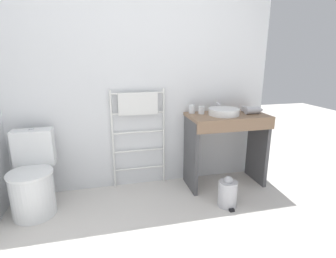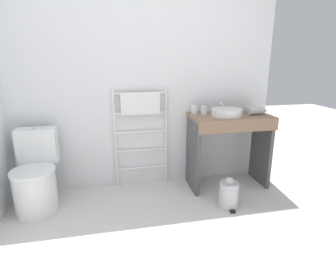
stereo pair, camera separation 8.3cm
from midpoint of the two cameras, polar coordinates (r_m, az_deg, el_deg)
name	(u,v)px [view 2 (the right image)]	position (r m, az deg, el deg)	size (l,w,h in m)	color
wall_back	(142,74)	(2.99, -4.93, 11.88)	(3.06, 0.12, 2.60)	silver
toilet	(36,179)	(2.91, -26.06, -9.79)	(0.41, 0.54, 0.80)	white
towel_radiator	(141,116)	(2.95, -5.15, 2.75)	(0.61, 0.06, 1.14)	white
vanity_counter	(229,139)	(3.08, 13.91, -2.17)	(0.89, 0.49, 0.85)	#84664C
sink_basin	(227,112)	(2.98, 13.43, 3.63)	(0.34, 0.34, 0.07)	white
faucet	(220,106)	(3.14, 12.07, 4.93)	(0.02, 0.10, 0.11)	silver
cup_near_wall	(195,109)	(3.02, 6.58, 4.30)	(0.07, 0.07, 0.10)	white
cup_near_edge	(204,110)	(3.00, 8.64, 4.06)	(0.07, 0.07, 0.09)	white
hair_dryer	(256,111)	(3.13, 19.32, 3.79)	(0.23, 0.19, 0.08)	#B7B7BC
trash_bin	(229,194)	(2.80, 13.93, -13.60)	(0.19, 0.23, 0.33)	#B7B7BC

